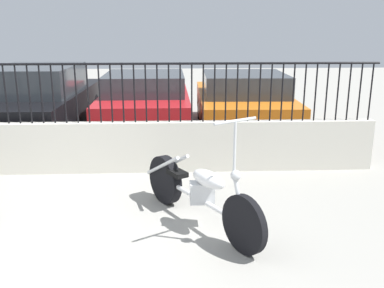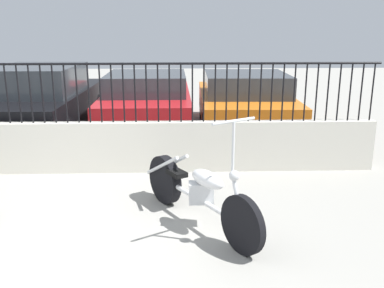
% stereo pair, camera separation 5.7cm
% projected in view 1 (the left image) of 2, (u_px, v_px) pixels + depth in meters
% --- Properties ---
extents(low_wall, '(9.84, 0.18, 0.80)m').
position_uv_depth(low_wall, '(63.00, 148.00, 6.70)').
color(low_wall, beige).
rests_on(low_wall, ground_plane).
extents(fence_railing, '(9.84, 0.04, 0.92)m').
position_uv_depth(fence_railing, '(58.00, 85.00, 6.44)').
color(fence_railing, black).
rests_on(fence_railing, low_wall).
extents(motorcycle_white, '(1.26, 1.97, 1.37)m').
position_uv_depth(motorcycle_white, '(194.00, 190.00, 5.01)').
color(motorcycle_white, black).
rests_on(motorcycle_white, ground_plane).
extents(car_black, '(1.86, 4.53, 1.47)m').
position_uv_depth(car_black, '(41.00, 101.00, 8.97)').
color(car_black, black).
rests_on(car_black, ground_plane).
extents(car_red, '(1.86, 4.08, 1.28)m').
position_uv_depth(car_red, '(146.00, 101.00, 9.42)').
color(car_red, black).
rests_on(car_red, ground_plane).
extents(car_orange, '(2.02, 4.00, 1.28)m').
position_uv_depth(car_orange, '(243.00, 101.00, 9.37)').
color(car_orange, black).
rests_on(car_orange, ground_plane).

